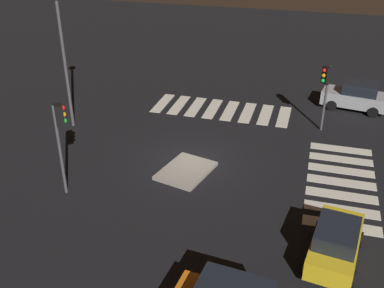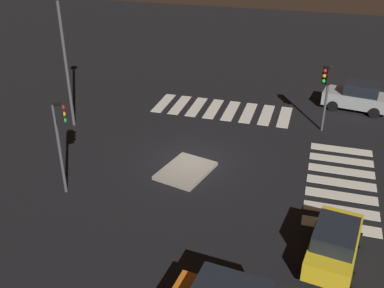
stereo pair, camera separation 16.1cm
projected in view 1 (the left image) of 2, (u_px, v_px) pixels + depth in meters
ground_plane at (192, 161)px, 23.37m from camera, size 80.00×80.00×0.00m
traffic_island at (186, 171)px, 22.33m from camera, size 3.27×2.75×0.18m
car_silver at (356, 96)px, 28.96m from camera, size 2.44×4.31×1.80m
car_yellow at (336, 242)px, 16.50m from camera, size 3.93×2.19×1.64m
traffic_light_west at (60, 128)px, 19.36m from camera, size 0.54×0.53×4.33m
traffic_light_east at (326, 83)px, 25.19m from camera, size 0.54×0.53×3.90m
street_lamp at (61, 37)px, 24.67m from camera, size 0.56×0.56×7.86m
crosswalk_near at (341, 182)px, 21.55m from camera, size 7.60×3.20×0.02m
crosswalk_side at (221, 110)px, 29.22m from camera, size 3.20×8.75×0.02m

